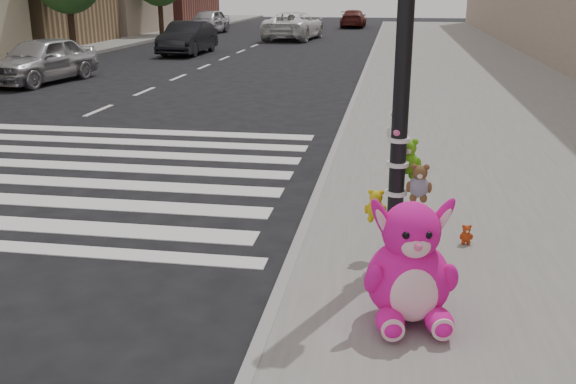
% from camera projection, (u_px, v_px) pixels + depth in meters
% --- Properties ---
extents(ground, '(120.00, 120.00, 0.00)m').
position_uv_depth(ground, '(81.00, 341.00, 5.45)').
color(ground, black).
rests_on(ground, ground).
extents(sidewalk_near, '(7.00, 80.00, 0.14)m').
position_uv_depth(sidewalk_near, '(506.00, 120.00, 14.06)').
color(sidewalk_near, slate).
rests_on(sidewalk_near, ground).
extents(curb_edge, '(0.12, 80.00, 0.15)m').
position_uv_depth(curb_edge, '(348.00, 116.00, 14.58)').
color(curb_edge, gray).
rests_on(curb_edge, ground).
extents(signal_pole, '(0.67, 0.50, 4.00)m').
position_uv_depth(signal_pole, '(403.00, 102.00, 6.20)').
color(signal_pole, black).
rests_on(signal_pole, sidewalk_near).
extents(pink_bunny, '(0.82, 0.92, 1.12)m').
position_uv_depth(pink_bunny, '(410.00, 271.00, 5.38)').
color(pink_bunny, '#EC1399').
rests_on(pink_bunny, sidewalk_near).
extents(red_teddy, '(0.17, 0.13, 0.23)m').
position_uv_depth(red_teddy, '(466.00, 234.00, 7.10)').
color(red_teddy, '#B13611').
rests_on(red_teddy, sidewalk_near).
extents(car_silver_far, '(2.32, 4.36, 1.41)m').
position_uv_depth(car_silver_far, '(41.00, 60.00, 19.84)').
color(car_silver_far, '#B2B2B7').
rests_on(car_silver_far, ground).
extents(car_dark_far, '(1.58, 4.33, 1.42)m').
position_uv_depth(car_dark_far, '(188.00, 38.00, 28.22)').
color(car_dark_far, black).
rests_on(car_dark_far, ground).
extents(car_white_near, '(3.08, 5.71, 1.52)m').
position_uv_depth(car_white_near, '(294.00, 26.00, 36.04)').
color(car_white_near, white).
rests_on(car_white_near, ground).
extents(car_maroon_near, '(1.77, 4.30, 1.25)m').
position_uv_depth(car_maroon_near, '(353.00, 19.00, 46.80)').
color(car_maroon_near, '#561D18').
rests_on(car_maroon_near, ground).
extents(car_silver_deep, '(2.17, 4.56, 1.51)m').
position_uv_depth(car_silver_deep, '(208.00, 21.00, 40.68)').
color(car_silver_deep, '#B2B1B6').
rests_on(car_silver_deep, ground).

